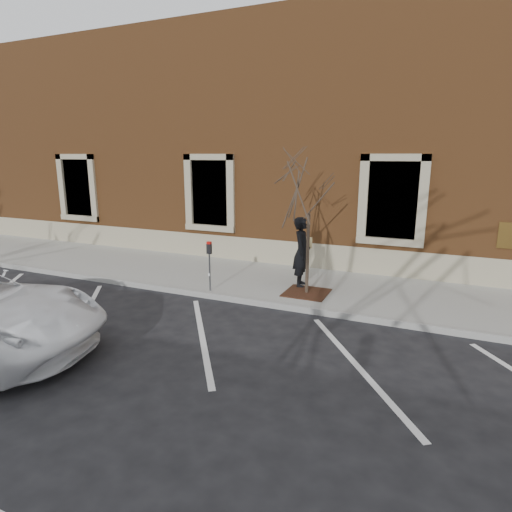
% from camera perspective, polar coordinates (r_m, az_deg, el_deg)
% --- Properties ---
extents(ground, '(120.00, 120.00, 0.00)m').
position_cam_1_polar(ground, '(10.93, -1.27, -6.29)').
color(ground, '#28282B').
rests_on(ground, ground).
extents(sidewalk_near, '(40.00, 3.50, 0.15)m').
position_cam_1_polar(sidewalk_near, '(12.43, 2.14, -3.48)').
color(sidewalk_near, '#9C9B92').
rests_on(sidewalk_near, ground).
extents(curb_near, '(40.00, 0.12, 0.15)m').
position_cam_1_polar(curb_near, '(10.86, -1.39, -6.00)').
color(curb_near, '#9E9E99').
rests_on(curb_near, ground).
extents(parking_stripes, '(28.00, 4.40, 0.01)m').
position_cam_1_polar(parking_stripes, '(9.12, -7.22, -10.48)').
color(parking_stripes, silver).
rests_on(parking_stripes, ground).
extents(building_civic, '(40.00, 8.62, 8.00)m').
position_cam_1_polar(building_civic, '(17.61, 9.70, 14.22)').
color(building_civic, brown).
rests_on(building_civic, ground).
extents(man, '(0.59, 0.78, 1.91)m').
position_cam_1_polar(man, '(11.63, 6.11, 0.52)').
color(man, black).
rests_on(man, sidewalk_near).
extents(parking_meter, '(0.12, 0.09, 1.33)m').
position_cam_1_polar(parking_meter, '(11.23, -6.23, -0.12)').
color(parking_meter, '#595B60').
rests_on(parking_meter, sidewalk_near).
extents(tree_grate, '(1.10, 1.10, 0.03)m').
position_cam_1_polar(tree_grate, '(11.28, 6.75, -4.87)').
color(tree_grate, '#3F1D14').
rests_on(tree_grate, sidewalk_near).
extents(sapling, '(2.29, 2.29, 3.82)m').
position_cam_1_polar(sapling, '(10.75, 7.14, 8.69)').
color(sapling, '#4A3C2D').
rests_on(sapling, sidewalk_near).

